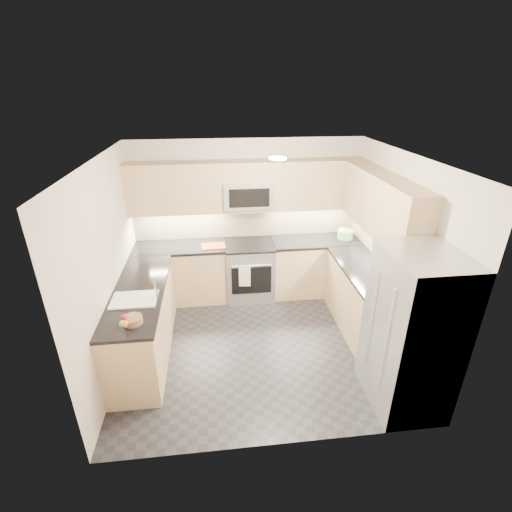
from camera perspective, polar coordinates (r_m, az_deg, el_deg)
The scene contains 36 objects.
floor at distance 5.24m, azimuth 0.46°, elevation -13.11°, with size 3.60×3.20×0.00m, color black.
ceiling at distance 4.18m, azimuth 0.58°, elevation 14.89°, with size 3.60×3.20×0.02m, color beige.
wall_back at distance 6.04m, azimuth -1.38°, elevation 5.87°, with size 3.60×0.02×2.50m, color beige.
wall_front at distance 3.23m, azimuth 4.14°, elevation -13.11°, with size 3.60×0.02×2.50m, color beige.
wall_left at distance 4.72m, azimuth -21.73°, elevation -1.77°, with size 0.02×3.20×2.50m, color beige.
wall_right at distance 5.10m, azimuth 21.01°, elevation 0.36°, with size 0.02×3.20×2.50m, color beige.
base_cab_back_left at distance 6.09m, azimuth -11.31°, elevation -2.70°, with size 1.42×0.60×0.90m, color tan.
base_cab_back_right at distance 6.27m, azimuth 8.92°, elevation -1.64°, with size 1.42×0.60×0.90m, color tan.
base_cab_right at distance 5.46m, azimuth 16.21°, elevation -6.78°, with size 0.60×1.70×0.90m, color tan.
base_cab_peninsula at distance 5.04m, azimuth -16.95°, elevation -9.77°, with size 0.60×2.00×0.90m, color tan.
countertop_back_left at distance 5.89m, azimuth -11.69°, elevation 1.35°, with size 1.42×0.63×0.04m, color black.
countertop_back_right at distance 6.08m, azimuth 9.21°, elevation 2.32°, with size 1.42×0.63×0.04m, color black.
countertop_right at distance 5.23m, azimuth 16.82°, elevation -2.39°, with size 0.63×1.70×0.04m, color black.
countertop_peninsula at distance 4.80m, azimuth -17.65°, elevation -5.14°, with size 0.63×2.00×0.04m, color black.
upper_cab_back at distance 5.71m, azimuth -1.28°, elevation 10.74°, with size 3.60×0.35×0.75m, color tan.
upper_cab_right at distance 5.06m, azimuth 18.88°, elevation 7.49°, with size 0.35×1.95×0.75m, color tan.
backsplash_back at distance 6.06m, azimuth -1.37°, elevation 5.36°, with size 3.60×0.01×0.51m, color #C3B38D.
backsplash_right at distance 5.49m, azimuth 18.85°, elevation 1.79°, with size 0.01×2.30×0.51m, color #C3B38D.
gas_range at distance 6.06m, azimuth -1.02°, elevation -2.26°, with size 0.76×0.65×0.91m, color #94979C.
range_cooktop at distance 5.86m, azimuth -1.05°, elevation 1.73°, with size 0.76×0.65×0.03m, color black.
oven_door_glass at distance 5.77m, azimuth -0.69°, elevation -3.80°, with size 0.62×0.02×0.45m, color black.
oven_handle at distance 5.63m, azimuth -0.68°, elevation -1.49°, with size 0.02×0.02×0.60m, color #B2B5BA.
microwave at distance 5.72m, azimuth -1.24°, elevation 9.47°, with size 0.76×0.40×0.40m, color #9DA0A5.
microwave_door at distance 5.52m, azimuth -1.03°, elevation 8.90°, with size 0.60×0.01×0.28m, color black.
refrigerator at distance 4.24m, azimuth 22.81°, elevation -10.71°, with size 0.70×0.90×1.80m, color #AAACB3.
fridge_handle_left at distance 3.92m, azimuth 19.32°, elevation -12.31°, with size 0.02×0.02×1.20m, color #B2B5BA.
fridge_handle_right at distance 4.18m, azimuth 17.28°, elevation -9.42°, with size 0.02×0.02×1.20m, color #B2B5BA.
sink_basin at distance 4.61m, azimuth -18.09°, elevation -7.12°, with size 0.52×0.38×0.16m, color white.
faucet at distance 4.46m, azimuth -15.16°, elevation -4.86°, with size 0.03×0.03×0.28m, color silver.
utensil_bowl at distance 6.20m, azimuth 13.55°, elevation 3.29°, with size 0.25×0.25×0.14m, color #54A346.
cutting_board at distance 5.78m, azimuth -6.55°, elevation 1.55°, with size 0.37×0.26×0.01m, color red.
fruit_basket at distance 4.16m, azimuth -18.43°, elevation -9.34°, with size 0.20×0.20×0.07m, color #8E6542.
fruit_apple at distance 4.09m, azimuth -19.64°, elevation -8.87°, with size 0.06×0.06×0.06m, color #B51431.
fruit_pear at distance 4.00m, azimuth -19.85°, elevation -9.75°, with size 0.07×0.07×0.07m, color #62B14C.
dish_towel_check at distance 5.68m, azimuth -1.76°, elevation -3.17°, with size 0.18×0.01×0.33m, color white.
fruit_orange at distance 3.99m, azimuth -19.51°, elevation -9.79°, with size 0.07×0.07×0.07m, color orange.
Camera 1 is at (-0.52, -4.08, 3.24)m, focal length 26.00 mm.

